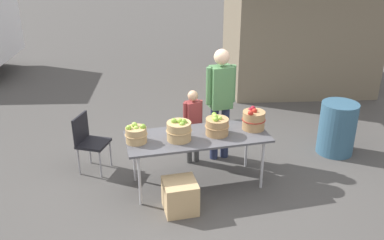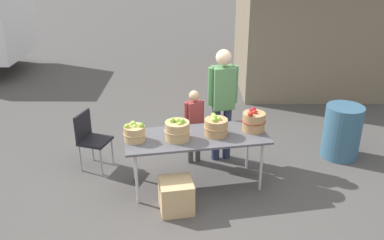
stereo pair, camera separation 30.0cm
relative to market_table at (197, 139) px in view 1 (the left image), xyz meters
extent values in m
plane|color=#474442|center=(0.00, 0.00, -0.71)|extent=(40.00, 40.00, 0.00)
cube|color=#4C4C51|center=(0.00, 0.00, 0.03)|extent=(1.90, 0.76, 0.03)
cylinder|color=#B2B2B7|center=(-0.83, -0.30, -0.35)|extent=(0.04, 0.04, 0.72)
cylinder|color=#B2B2B7|center=(0.83, -0.30, -0.35)|extent=(0.04, 0.04, 0.72)
cylinder|color=#B2B2B7|center=(-0.83, 0.30, -0.35)|extent=(0.04, 0.04, 0.72)
cylinder|color=#B2B2B7|center=(0.83, 0.30, -0.35)|extent=(0.04, 0.04, 0.72)
cylinder|color=tan|center=(-0.81, 0.01, 0.15)|extent=(0.27, 0.27, 0.20)
torus|color=tan|center=(-0.81, 0.01, 0.16)|extent=(0.29, 0.29, 0.01)
sphere|color=#9EC647|center=(-0.81, 0.00, 0.24)|extent=(0.07, 0.07, 0.07)
sphere|color=#7AA833|center=(-0.72, -0.01, 0.26)|extent=(0.08, 0.08, 0.08)
sphere|color=#9EC647|center=(-0.82, 0.07, 0.26)|extent=(0.08, 0.08, 0.08)
sphere|color=#8CB738|center=(-0.90, 0.00, 0.26)|extent=(0.07, 0.07, 0.07)
sphere|color=#8CB738|center=(-0.90, 0.00, 0.26)|extent=(0.07, 0.07, 0.07)
cylinder|color=tan|center=(-0.26, -0.05, 0.17)|extent=(0.32, 0.32, 0.25)
torus|color=tan|center=(-0.26, -0.05, 0.18)|extent=(0.34, 0.34, 0.01)
sphere|color=#7AA833|center=(-0.24, -0.12, 0.28)|extent=(0.08, 0.08, 0.08)
sphere|color=#7AA833|center=(-0.20, -0.07, 0.30)|extent=(0.07, 0.07, 0.07)
sphere|color=#7AA833|center=(-0.32, -0.03, 0.30)|extent=(0.08, 0.08, 0.08)
sphere|color=#8CB738|center=(-0.25, -0.05, 0.31)|extent=(0.08, 0.08, 0.08)
sphere|color=#9EC647|center=(-0.24, -0.06, 0.31)|extent=(0.06, 0.06, 0.06)
sphere|color=#7AA833|center=(-0.18, -0.08, 0.29)|extent=(0.06, 0.06, 0.06)
cylinder|color=#A87F51|center=(0.27, -0.02, 0.16)|extent=(0.31, 0.31, 0.23)
torus|color=#A87F51|center=(0.27, -0.02, 0.17)|extent=(0.33, 0.33, 0.01)
sphere|color=#7AA833|center=(0.25, 0.08, 0.29)|extent=(0.07, 0.07, 0.07)
sphere|color=#9EC647|center=(0.24, 0.00, 0.30)|extent=(0.08, 0.08, 0.08)
sphere|color=#8CB738|center=(0.28, 0.01, 0.27)|extent=(0.07, 0.07, 0.07)
sphere|color=#9EC647|center=(0.23, -0.02, 0.28)|extent=(0.07, 0.07, 0.07)
sphere|color=#7AA833|center=(0.23, -0.08, 0.29)|extent=(0.07, 0.07, 0.07)
sphere|color=#9EC647|center=(0.30, -0.04, 0.28)|extent=(0.06, 0.06, 0.06)
cylinder|color=#A87F51|center=(0.80, 0.03, 0.17)|extent=(0.31, 0.31, 0.25)
torus|color=maroon|center=(0.80, 0.03, 0.18)|extent=(0.33, 0.33, 0.01)
sphere|color=maroon|center=(0.79, 0.12, 0.29)|extent=(0.07, 0.07, 0.07)
sphere|color=#B22319|center=(0.80, 0.02, 0.31)|extent=(0.07, 0.07, 0.07)
sphere|color=maroon|center=(0.81, 0.10, 0.32)|extent=(0.07, 0.07, 0.07)
sphere|color=#B22319|center=(0.72, -0.05, 0.32)|extent=(0.07, 0.07, 0.07)
cylinder|color=#262D4C|center=(0.61, 0.67, -0.28)|extent=(0.12, 0.12, 0.84)
cylinder|color=#262D4C|center=(0.44, 0.66, -0.28)|extent=(0.12, 0.12, 0.84)
cube|color=#4C7F4C|center=(0.53, 0.67, 0.46)|extent=(0.33, 0.25, 0.63)
sphere|color=beige|center=(0.53, 0.67, 0.91)|extent=(0.23, 0.23, 0.23)
cylinder|color=#4C7F4C|center=(0.71, 0.68, 0.49)|extent=(0.09, 0.09, 0.56)
cylinder|color=#4C7F4C|center=(0.34, 0.66, 0.49)|extent=(0.09, 0.09, 0.56)
cylinder|color=#3F3F3F|center=(0.15, 0.64, -0.42)|extent=(0.08, 0.08, 0.57)
cylinder|color=#3F3F3F|center=(0.04, 0.62, -0.42)|extent=(0.08, 0.08, 0.57)
cube|color=maroon|center=(0.09, 0.63, 0.07)|extent=(0.24, 0.19, 0.42)
sphere|color=tan|center=(0.09, 0.63, 0.38)|extent=(0.15, 0.15, 0.15)
cylinder|color=maroon|center=(0.22, 0.65, 0.10)|extent=(0.06, 0.06, 0.38)
cylinder|color=maroon|center=(-0.03, 0.61, 0.10)|extent=(0.06, 0.06, 0.38)
cube|color=black|center=(-3.22, 5.90, 0.86)|extent=(0.38, 1.74, 0.80)
cube|color=#726651|center=(3.26, 3.69, 0.59)|extent=(3.38, 2.89, 2.60)
cube|color=white|center=(3.48, 2.50, 0.79)|extent=(1.39, 0.29, 0.90)
cube|color=black|center=(-1.36, 0.73, -0.27)|extent=(0.54, 0.54, 0.04)
cube|color=black|center=(-1.52, 0.81, -0.05)|extent=(0.22, 0.37, 0.40)
cylinder|color=gray|center=(-1.29, 0.50, -0.50)|extent=(0.02, 0.02, 0.42)
cylinder|color=gray|center=(-1.13, 0.80, -0.50)|extent=(0.02, 0.02, 0.42)
cylinder|color=gray|center=(-1.59, 0.66, -0.50)|extent=(0.02, 0.02, 0.42)
cylinder|color=gray|center=(-1.43, 0.96, -0.50)|extent=(0.02, 0.02, 0.42)
cylinder|color=#335972|center=(2.37, 0.39, -0.29)|extent=(0.57, 0.57, 0.84)
cube|color=tan|center=(-0.36, -0.53, -0.50)|extent=(0.41, 0.41, 0.41)
camera|label=1|loc=(-1.27, -4.86, 2.49)|focal=39.25mm
camera|label=2|loc=(-0.98, -4.92, 2.49)|focal=39.25mm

